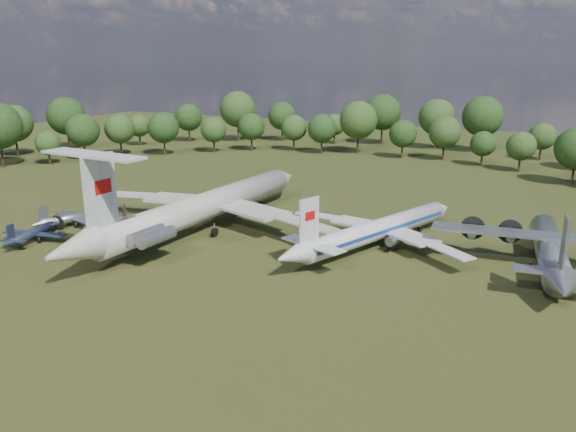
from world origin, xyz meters
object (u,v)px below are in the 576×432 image
at_px(an12_transport, 549,254).
at_px(small_prop_northwest, 73,220).
at_px(il62_airliner, 205,211).
at_px(tu104_jet, 378,233).
at_px(person_on_il62, 125,211).
at_px(small_prop_west, 33,236).

xyz_separation_m(an12_transport, small_prop_northwest, (-68.29, -12.70, -1.10)).
height_order(il62_airliner, tu104_jet, il62_airliner).
bearing_deg(an12_transport, tu104_jet, 175.65).
relative_size(an12_transport, person_on_il62, 16.86).
height_order(an12_transport, person_on_il62, person_on_il62).
height_order(tu104_jet, an12_transport, an12_transport).
relative_size(small_prop_northwest, person_on_il62, 7.31).
relative_size(il62_airliner, an12_transport, 1.83).
height_order(an12_transport, small_prop_northwest, an12_transport).
xyz_separation_m(il62_airliner, small_prop_west, (-18.97, -16.26, -1.95)).
relative_size(an12_transport, small_prop_west, 2.46).
bearing_deg(small_prop_northwest, an12_transport, 26.86).
distance_m(an12_transport, small_prop_west, 70.66).
xyz_separation_m(small_prop_west, small_prop_northwest, (-0.88, 8.45, 0.07)).
distance_m(tu104_jet, an12_transport, 21.98).
bearing_deg(person_on_il62, il62_airliner, -108.59).
bearing_deg(tu104_jet, small_prop_northwest, -145.44).
height_order(tu104_jet, small_prop_west, tu104_jet).
height_order(il62_airliner, person_on_il62, person_on_il62).
xyz_separation_m(tu104_jet, an12_transport, (21.96, 1.01, 0.14)).
distance_m(small_prop_west, small_prop_northwest, 8.50).
relative_size(tu104_jet, an12_transport, 1.23).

